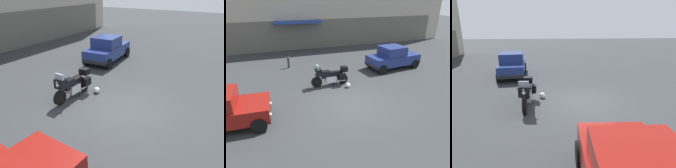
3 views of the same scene
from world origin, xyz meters
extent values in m
plane|color=#2D3033|center=(0.00, 0.00, 0.00)|extent=(80.00, 80.00, 0.00)
cylinder|color=black|center=(-1.12, 2.53, 0.32)|extent=(0.64, 0.14, 0.64)
cylinder|color=black|center=(0.50, 2.54, 0.32)|extent=(0.64, 0.14, 0.64)
cylinder|color=#B7B7BC|center=(-1.10, 2.53, 0.75)|extent=(0.33, 0.07, 0.68)
cube|color=#B7B7BC|center=(-0.27, 2.54, 0.42)|extent=(0.60, 0.40, 0.36)
cube|color=black|center=(-0.27, 2.54, 0.66)|extent=(1.10, 0.29, 0.28)
cube|color=black|center=(-0.57, 2.54, 0.84)|extent=(0.52, 0.34, 0.24)
cube|color=black|center=(-0.07, 2.54, 0.80)|extent=(0.56, 0.30, 0.12)
cube|color=black|center=(-1.00, 2.53, 0.92)|extent=(0.36, 0.44, 0.40)
cube|color=#8C9EAD|center=(-1.04, 2.53, 1.22)|extent=(0.08, 0.40, 0.28)
sphere|color=#EAEACC|center=(-1.18, 2.53, 0.92)|extent=(0.14, 0.14, 0.14)
cylinder|color=black|center=(-0.92, 2.53, 1.02)|extent=(0.04, 0.62, 0.04)
cylinder|color=#B7B7BC|center=(0.33, 2.34, 0.30)|extent=(0.55, 0.09, 0.09)
cube|color=black|center=(0.39, 2.26, 0.58)|extent=(0.40, 0.20, 0.36)
cube|color=black|center=(0.38, 2.82, 0.58)|extent=(0.40, 0.20, 0.36)
cube|color=black|center=(0.60, 2.54, 0.95)|extent=(0.36, 0.40, 0.28)
cylinder|color=black|center=(-0.12, 2.36, 0.15)|extent=(0.02, 0.13, 0.29)
sphere|color=silver|center=(0.63, 1.90, 0.14)|extent=(0.28, 0.28, 0.28)
cube|color=navy|center=(5.05, 4.09, 0.66)|extent=(3.95, 2.03, 0.68)
cube|color=navy|center=(4.90, 4.07, 1.32)|extent=(1.75, 1.67, 0.64)
cube|color=#8C9EAD|center=(5.65, 4.15, 1.32)|extent=(0.21, 1.39, 0.54)
cube|color=#8C9EAD|center=(4.15, 3.99, 1.32)|extent=(0.21, 1.39, 0.51)
cube|color=black|center=(6.89, 4.28, 0.42)|extent=(0.29, 1.64, 0.20)
cube|color=black|center=(3.21, 3.89, 0.42)|extent=(0.29, 1.64, 0.20)
cylinder|color=black|center=(6.41, 5.01, 0.32)|extent=(0.66, 0.29, 0.64)
cylinder|color=black|center=(6.57, 3.46, 0.32)|extent=(0.66, 0.29, 0.64)
cylinder|color=black|center=(3.53, 4.71, 0.32)|extent=(0.66, 0.29, 0.64)
cylinder|color=black|center=(3.69, 3.16, 0.32)|extent=(0.66, 0.29, 0.64)
sphere|color=silver|center=(6.89, 4.73, 0.54)|extent=(0.14, 0.14, 0.14)
sphere|color=silver|center=(6.99, 3.84, 0.54)|extent=(0.14, 0.14, 0.14)
cube|color=#8C9EAD|center=(-5.12, -0.06, 1.26)|extent=(0.12, 1.50, 0.51)
cube|color=black|center=(-3.87, -0.12, 0.42)|extent=(0.19, 1.76, 0.20)
cylinder|color=black|center=(-4.24, 0.74, 0.32)|extent=(0.65, 0.25, 0.64)
sphere|color=silver|center=(-3.80, 0.37, 0.54)|extent=(0.14, 0.14, 0.14)
sphere|color=silver|center=(-3.84, -0.60, 0.54)|extent=(0.14, 0.14, 0.14)
camera|label=1|loc=(-7.08, -3.64, 4.60)|focal=35.98mm
camera|label=2|loc=(-3.56, -8.30, 5.09)|focal=32.74mm
camera|label=3|loc=(-8.57, 1.45, 3.53)|focal=31.75mm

